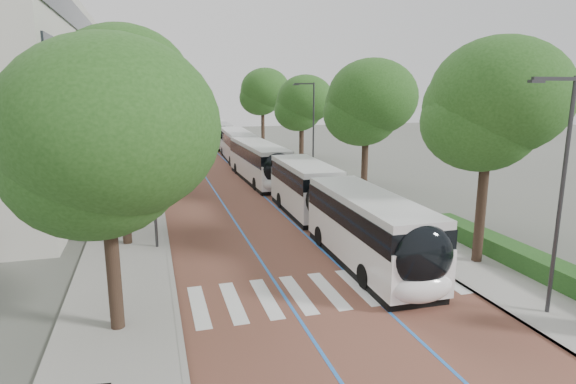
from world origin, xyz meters
name	(u,v)px	position (x,y,z in m)	size (l,w,h in m)	color
ground	(333,302)	(0.00, 0.00, 0.00)	(160.00, 160.00, 0.00)	#51544C
road	(206,156)	(0.00, 40.00, 0.01)	(11.00, 140.00, 0.02)	brown
sidewalk_left	(138,158)	(-7.50, 40.00, 0.06)	(4.00, 140.00, 0.12)	#989690
sidewalk_right	(269,153)	(7.50, 40.00, 0.06)	(4.00, 140.00, 0.12)	#989690
kerb_left	(156,157)	(-5.60, 40.00, 0.06)	(0.20, 140.00, 0.14)	gray
kerb_right	(254,154)	(5.60, 40.00, 0.06)	(0.20, 140.00, 0.14)	gray
zebra_crossing	(328,290)	(0.20, 1.00, 0.03)	(10.55, 3.60, 0.01)	silver
lane_line_left	(192,156)	(-1.60, 40.00, 0.02)	(0.12, 126.00, 0.01)	blue
lane_line_right	(220,155)	(1.60, 40.00, 0.02)	(0.12, 126.00, 0.01)	blue
hedge	(537,264)	(9.10, 0.00, 0.52)	(1.20, 14.00, 0.80)	#193F15
streetlight_near	(559,179)	(6.62, -3.00, 4.82)	(1.82, 0.20, 8.00)	#2F3032
streetlight_far	(311,124)	(6.62, 22.00, 4.82)	(1.82, 0.20, 8.00)	#2F3032
lamp_post_left	(152,166)	(-6.10, 8.00, 4.12)	(0.14, 0.14, 8.00)	#2F3032
trees_left	(128,102)	(-7.50, 23.07, 6.68)	(6.47, 61.23, 10.04)	black
trees_right	(324,101)	(7.70, 22.12, 6.61)	(6.02, 47.92, 9.49)	black
lead_bus	(337,209)	(2.90, 6.95, 1.63)	(2.83, 18.44, 3.20)	black
bus_queued_0	(260,163)	(2.56, 23.23, 1.62)	(2.79, 12.45, 3.20)	white
bus_queued_1	(238,146)	(2.85, 35.21, 1.62)	(3.05, 12.49, 3.20)	white
bus_queued_2	(218,134)	(2.68, 48.49, 1.62)	(2.83, 12.46, 3.20)	white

